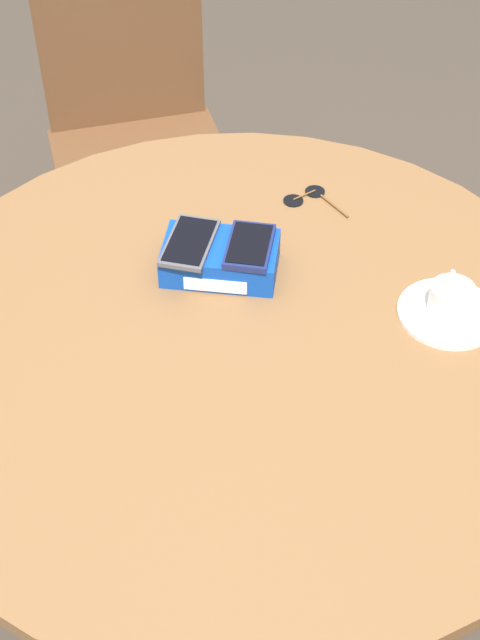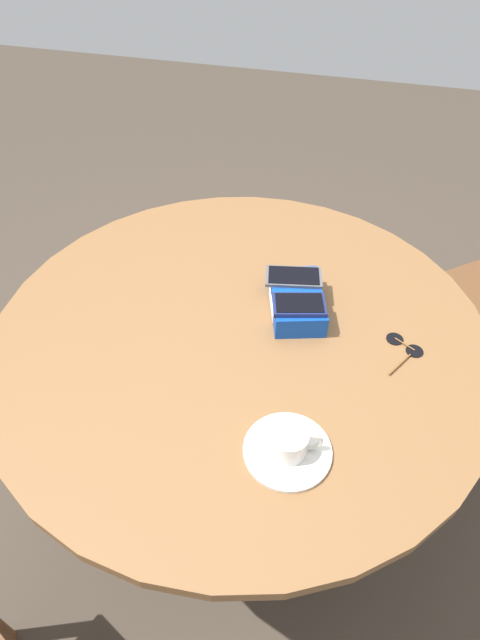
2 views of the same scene
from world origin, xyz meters
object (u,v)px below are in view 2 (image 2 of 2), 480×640
object	(u,v)px
phone_box	(297,301)
sunglasses	(404,347)
saucer	(287,451)
coffee_cup	(290,442)
phone_navy	(299,305)
round_table	(240,354)
phone_gray	(294,277)

from	to	relation	value
phone_box	sunglasses	world-z (taller)	phone_box
saucer	coffee_cup	size ratio (longest dim) A/B	1.69
coffee_cup	sunglasses	distance (m)	0.38
phone_box	sunglasses	distance (m)	0.27
sunglasses	coffee_cup	bearing A→B (deg)	-30.92
phone_navy	coffee_cup	bearing A→B (deg)	8.36
round_table	phone_box	xyz separation A→B (m)	(-0.09, 0.11, 0.13)
phone_box	saucer	bearing A→B (deg)	8.77
coffee_cup	sunglasses	world-z (taller)	coffee_cup
round_table	saucer	size ratio (longest dim) A/B	6.96
saucer	coffee_cup	world-z (taller)	coffee_cup
phone_navy	sunglasses	bearing A→B (deg)	87.81
phone_gray	sunglasses	size ratio (longest dim) A/B	1.12
saucer	sunglasses	bearing A→B (deg)	148.81
saucer	coffee_cup	bearing A→B (deg)	105.57
coffee_cup	saucer	bearing A→B (deg)	-74.43
saucer	phone_box	bearing A→B (deg)	-171.23
coffee_cup	round_table	bearing A→B (deg)	-148.99
phone_box	phone_gray	size ratio (longest dim) A/B	1.50
phone_box	phone_navy	size ratio (longest dim) A/B	1.64
phone_navy	phone_box	bearing A→B (deg)	-165.37
phone_gray	phone_navy	xyz separation A→B (m)	(0.10, 0.03, 0.00)
phone_box	saucer	world-z (taller)	phone_box
phone_gray	saucer	bearing A→B (deg)	10.26
phone_navy	coffee_cup	xyz separation A→B (m)	(0.34, 0.05, -0.03)
round_table	phone_box	size ratio (longest dim) A/B	5.25
phone_gray	round_table	bearing A→B (deg)	-34.68
coffee_cup	sunglasses	bearing A→B (deg)	149.08
sunglasses	round_table	bearing A→B (deg)	-84.96
phone_box	phone_navy	bearing A→B (deg)	14.63
phone_box	phone_gray	bearing A→B (deg)	-158.32
phone_box	coffee_cup	bearing A→B (deg)	9.16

